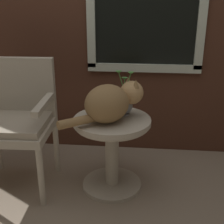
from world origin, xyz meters
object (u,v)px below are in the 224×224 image
at_px(pewter_vase_with_ivy, 125,103).
at_px(cat, 111,102).
at_px(wicker_side_table, 112,142).
at_px(wicker_chair, 15,115).

bearing_deg(pewter_vase_with_ivy, cat, -124.33).
bearing_deg(wicker_side_table, pewter_vase_with_ivy, 45.25).
xyz_separation_m(wicker_side_table, cat, (-0.01, -0.05, 0.32)).
bearing_deg(wicker_side_table, cat, -96.64).
bearing_deg(cat, pewter_vase_with_ivy, 55.67).
distance_m(wicker_chair, cat, 0.74).
relative_size(wicker_chair, pewter_vase_with_ivy, 2.95).
bearing_deg(wicker_side_table, wicker_chair, 179.01).
distance_m(wicker_side_table, cat, 0.33).
distance_m(wicker_side_table, wicker_chair, 0.74).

